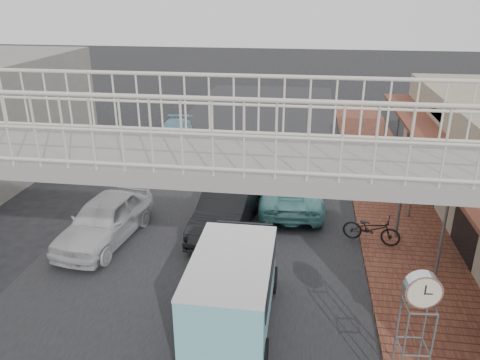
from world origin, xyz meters
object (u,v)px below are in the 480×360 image
(street_clock, at_px, (421,296))
(arrow_sign, at_px, (428,163))
(motorcycle_far, at_px, (377,167))
(motorcycle_near, at_px, (372,229))
(angkot_van, at_px, (233,281))
(angkot_far, at_px, (174,133))
(white_hatchback, at_px, (105,219))
(angkot_curb, at_px, (290,188))
(dark_sedan, at_px, (227,209))

(street_clock, height_order, arrow_sign, arrow_sign)
(motorcycle_far, relative_size, arrow_sign, 0.50)
(motorcycle_near, bearing_deg, angkot_van, 155.80)
(motorcycle_far, bearing_deg, motorcycle_near, 173.20)
(angkot_far, xyz_separation_m, motorcycle_far, (10.22, -3.77, -0.02))
(white_hatchback, height_order, angkot_van, angkot_van)
(angkot_curb, bearing_deg, angkot_van, 78.18)
(white_hatchback, relative_size, dark_sedan, 0.96)
(angkot_van, bearing_deg, street_clock, -23.81)
(motorcycle_far, bearing_deg, white_hatchback, 127.76)
(white_hatchback, height_order, angkot_curb, white_hatchback)
(motorcycle_near, bearing_deg, dark_sedan, 100.32)
(white_hatchback, xyz_separation_m, motorcycle_far, (9.56, 6.89, -0.17))
(motorcycle_near, height_order, arrow_sign, arrow_sign)
(angkot_far, relative_size, arrow_sign, 1.28)
(angkot_curb, distance_m, angkot_van, 7.42)
(dark_sedan, height_order, motorcycle_far, dark_sedan)
(angkot_van, bearing_deg, dark_sedan, 101.31)
(angkot_van, height_order, arrow_sign, arrow_sign)
(white_hatchback, xyz_separation_m, angkot_van, (4.84, -3.66, 0.55))
(angkot_curb, xyz_separation_m, street_clock, (2.73, -8.99, 1.76))
(street_clock, distance_m, arrow_sign, 7.13)
(angkot_van, relative_size, arrow_sign, 1.31)
(angkot_far, distance_m, motorcycle_near, 13.48)
(motorcycle_far, bearing_deg, angkot_far, 71.72)
(white_hatchback, xyz_separation_m, motorcycle_near, (8.64, 0.91, -0.16))
(angkot_curb, height_order, arrow_sign, arrow_sign)
(white_hatchback, distance_m, arrow_sign, 10.55)
(angkot_curb, bearing_deg, motorcycle_far, -141.99)
(white_hatchback, distance_m, motorcycle_near, 8.69)
(dark_sedan, xyz_separation_m, arrow_sign, (6.43, 0.27, 1.91))
(angkot_far, bearing_deg, angkot_van, -73.41)
(dark_sedan, height_order, angkot_far, dark_sedan)
(dark_sedan, xyz_separation_m, street_clock, (4.81, -6.68, 1.70))
(angkot_far, height_order, angkot_van, angkot_van)
(angkot_curb, bearing_deg, dark_sedan, 44.45)
(motorcycle_near, xyz_separation_m, motorcycle_far, (0.92, 5.99, -0.01))
(motorcycle_far, bearing_deg, angkot_van, 157.86)
(street_clock, bearing_deg, motorcycle_far, 81.05)
(dark_sedan, xyz_separation_m, angkot_curb, (2.08, 2.31, -0.06))
(dark_sedan, xyz_separation_m, angkot_van, (1.01, -5.01, 0.54))
(angkot_far, height_order, arrow_sign, arrow_sign)
(motorcycle_near, bearing_deg, street_clock, -164.45)
(dark_sedan, distance_m, angkot_curb, 3.11)
(motorcycle_near, height_order, street_clock, street_clock)
(white_hatchback, bearing_deg, angkot_van, -29.94)
(white_hatchback, xyz_separation_m, street_clock, (8.64, -5.33, 1.71))
(angkot_curb, height_order, angkot_far, angkot_curb)
(angkot_curb, height_order, street_clock, street_clock)
(motorcycle_near, distance_m, street_clock, 6.51)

